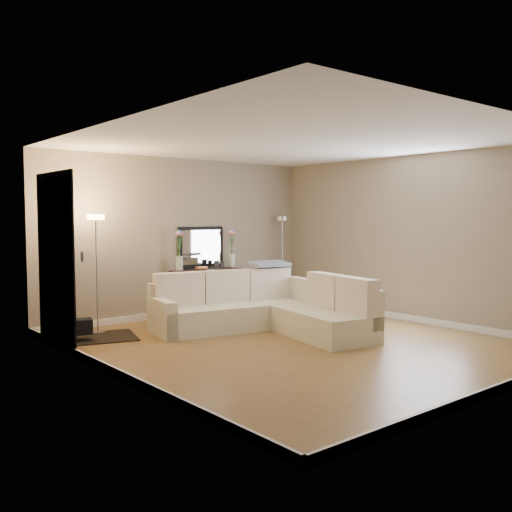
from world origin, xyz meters
TOP-DOWN VIEW (x-y plane):
  - floor at (0.00, 0.00)m, footprint 5.00×5.50m
  - ceiling at (0.00, 0.00)m, footprint 5.00×5.50m
  - wall_back at (0.00, 2.76)m, footprint 5.00×0.02m
  - wall_front at (0.00, -2.76)m, footprint 5.00×0.02m
  - wall_left at (-2.51, 0.00)m, footprint 0.02×5.50m
  - wall_right at (2.51, 0.00)m, footprint 0.02×5.50m
  - baseboard_back at (0.00, 2.73)m, footprint 5.00×0.03m
  - baseboard_front at (0.00, -2.73)m, footprint 5.00×0.03m
  - baseboard_left at (-2.48, 0.00)m, footprint 0.03×5.50m
  - baseboard_right at (2.48, 0.00)m, footprint 0.03×5.50m
  - doorway at (-2.48, 1.70)m, footprint 0.02×1.20m
  - switch_plate at (-2.48, 0.85)m, footprint 0.02×0.08m
  - sectional_sofa at (0.25, 0.89)m, footprint 2.52×2.71m
  - throw_blanket at (0.77, 1.40)m, footprint 0.65×0.43m
  - console_table at (0.28, 2.55)m, footprint 1.25×0.35m
  - leaning_mirror at (0.36, 2.71)m, footprint 0.88×0.05m
  - table_decor at (0.36, 2.52)m, footprint 0.53×0.12m
  - flower_vase_left at (-0.16, 2.56)m, footprint 0.14×0.12m
  - flower_vase_right at (0.89, 2.55)m, footprint 0.14×0.12m
  - floor_lamp_lit at (-1.70, 2.25)m, footprint 0.29×0.29m
  - floor_lamp_unlit at (2.03, 2.52)m, footprint 0.27×0.27m
  - charcoal_rug at (-1.88, 1.97)m, footprint 1.28×1.10m
  - black_bag at (-2.10, 1.92)m, footprint 0.36×0.30m

SIDE VIEW (x-z plane):
  - floor at x=0.00m, z-range -0.01..0.00m
  - charcoal_rug at x=-1.88m, z-range 0.00..0.01m
  - baseboard_back at x=0.00m, z-range 0.00..0.10m
  - baseboard_front at x=0.00m, z-range 0.00..0.10m
  - baseboard_left at x=-2.48m, z-range 0.00..0.10m
  - baseboard_right at x=2.48m, z-range 0.00..0.10m
  - black_bag at x=-2.10m, z-range 0.09..0.29m
  - sectional_sofa at x=0.25m, z-range -0.11..0.74m
  - console_table at x=0.28m, z-range 0.05..0.81m
  - table_decor at x=0.36m, z-range 0.75..0.87m
  - throw_blanket at x=0.77m, z-range 0.87..0.95m
  - flower_vase_left at x=-0.16m, z-range 0.73..1.39m
  - flower_vase_right at x=0.89m, z-range 0.73..1.39m
  - doorway at x=-2.48m, z-range 0.00..2.20m
  - leaning_mirror at x=0.36m, z-range 0.79..1.48m
  - floor_lamp_unlit at x=2.03m, z-range 0.34..1.99m
  - floor_lamp_lit at x=-1.70m, z-range 0.35..2.03m
  - switch_plate at x=-2.48m, z-range 1.14..1.26m
  - wall_back at x=0.00m, z-range 0.00..2.60m
  - wall_front at x=0.00m, z-range 0.00..2.60m
  - wall_left at x=-2.51m, z-range 0.00..2.60m
  - wall_right at x=2.51m, z-range 0.00..2.60m
  - ceiling at x=0.00m, z-range 2.60..2.61m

